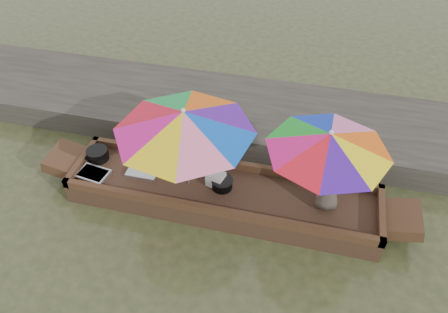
% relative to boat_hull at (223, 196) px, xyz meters
% --- Properties ---
extents(water, '(80.00, 80.00, 0.00)m').
position_rel_boat_hull_xyz_m(water, '(0.00, 0.00, -0.17)').
color(water, '#32391F').
rests_on(water, ground).
extents(dock, '(22.00, 2.20, 0.50)m').
position_rel_boat_hull_xyz_m(dock, '(0.00, 2.20, 0.08)').
color(dock, '#2D2B26').
rests_on(dock, ground).
extents(boat_hull, '(5.19, 1.20, 0.35)m').
position_rel_boat_hull_xyz_m(boat_hull, '(0.00, 0.00, 0.00)').
color(boat_hull, black).
rests_on(boat_hull, water).
extents(cooking_pot, '(0.38, 0.38, 0.20)m').
position_rel_boat_hull_xyz_m(cooking_pot, '(-2.34, 0.20, 0.27)').
color(cooking_pot, black).
rests_on(cooking_pot, boat_hull).
extents(tray_crayfish, '(0.58, 0.44, 0.09)m').
position_rel_boat_hull_xyz_m(tray_crayfish, '(-2.22, -0.24, 0.22)').
color(tray_crayfish, silver).
rests_on(tray_crayfish, boat_hull).
extents(tray_scallop, '(0.53, 0.37, 0.06)m').
position_rel_boat_hull_xyz_m(tray_scallop, '(-1.43, 0.06, 0.21)').
color(tray_scallop, silver).
rests_on(tray_scallop, boat_hull).
extents(charcoal_grill, '(0.34, 0.34, 0.16)m').
position_rel_boat_hull_xyz_m(charcoal_grill, '(-0.02, 0.04, 0.26)').
color(charcoal_grill, black).
rests_on(charcoal_grill, boat_hull).
extents(supply_bag, '(0.33, 0.28, 0.26)m').
position_rel_boat_hull_xyz_m(supply_bag, '(-0.14, 0.08, 0.30)').
color(supply_bag, silver).
rests_on(supply_bag, boat_hull).
extents(vendor, '(0.53, 0.40, 0.99)m').
position_rel_boat_hull_xyz_m(vendor, '(1.68, 0.04, 0.67)').
color(vendor, '#4A4138').
rests_on(vendor, boat_hull).
extents(umbrella_bow, '(2.59, 2.59, 1.55)m').
position_rel_boat_hull_xyz_m(umbrella_bow, '(-0.59, 0.00, 0.95)').
color(umbrella_bow, '#5314A5').
rests_on(umbrella_bow, boat_hull).
extents(umbrella_stern, '(1.91, 1.91, 1.55)m').
position_rel_boat_hull_xyz_m(umbrella_stern, '(1.54, 0.00, 0.95)').
color(umbrella_stern, '#FF5C0C').
rests_on(umbrella_stern, boat_hull).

